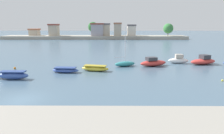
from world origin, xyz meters
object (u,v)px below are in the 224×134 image
object	(u,v)px
moored_boat_8	(203,61)
mooring_buoy_2	(222,80)
moored_boat_2	(13,75)
moored_boat_6	(153,63)
moored_boat_3	(65,70)
moored_boat_4	(95,68)
mooring_buoy_1	(15,68)
moored_boat_7	(178,60)
moored_boat_5	(125,64)

from	to	relation	value
moored_boat_8	mooring_buoy_2	size ratio (longest dim) A/B	22.59
moored_boat_2	moored_boat_6	bearing A→B (deg)	23.95
moored_boat_2	moored_boat_3	size ratio (longest dim) A/B	1.00
moored_boat_2	moored_boat_3	xyz separation A→B (m)	(6.56, 3.94, -0.16)
moored_boat_6	mooring_buoy_2	bearing A→B (deg)	-72.33
moored_boat_8	mooring_buoy_2	xyz separation A→B (m)	(-2.52, -11.72, -0.53)
moored_boat_4	mooring_buoy_2	world-z (taller)	moored_boat_4
moored_boat_3	moored_boat_8	world-z (taller)	moored_boat_8
moored_boat_2	moored_boat_8	distance (m)	33.77
moored_boat_2	moored_boat_6	distance (m)	23.69
moored_boat_2	mooring_buoy_1	xyz separation A→B (m)	(-2.92, 6.26, -0.37)
mooring_buoy_1	moored_boat_3	bearing A→B (deg)	-13.78
moored_boat_7	mooring_buoy_1	xyz separation A→B (m)	(-30.33, -5.39, -0.49)
mooring_buoy_1	moored_boat_8	bearing A→B (deg)	7.37
moored_boat_4	moored_boat_5	world-z (taller)	moored_boat_5
moored_boat_8	mooring_buoy_1	bearing A→B (deg)	170.24
moored_boat_4	moored_boat_8	size ratio (longest dim) A/B	0.83
moored_boat_2	moored_boat_3	bearing A→B (deg)	32.20
mooring_buoy_2	moored_boat_6	bearing A→B (deg)	127.11
moored_boat_5	moored_boat_7	size ratio (longest dim) A/B	1.82
moored_boat_4	moored_boat_7	xyz separation A→B (m)	(16.11, 6.61, 0.23)
moored_boat_3	moored_boat_4	distance (m)	4.87
moored_boat_5	mooring_buoy_1	xyz separation A→B (m)	(-19.45, -2.50, -0.31)
moored_boat_5	moored_boat_8	xyz separation A→B (m)	(15.47, 2.02, 0.16)
moored_boat_6	moored_boat_7	xyz separation A→B (m)	(5.56, 2.51, 0.05)
moored_boat_6	mooring_buoy_2	world-z (taller)	moored_boat_6
moored_boat_4	mooring_buoy_2	size ratio (longest dim) A/B	18.70
moored_boat_3	moored_boat_8	bearing A→B (deg)	18.46
moored_boat_6	mooring_buoy_1	distance (m)	24.94
moored_boat_6	mooring_buoy_2	distance (m)	12.66
moored_boat_7	moored_boat_5	bearing A→B (deg)	-163.09
moored_boat_3	mooring_buoy_1	bearing A→B (deg)	169.64
moored_boat_7	moored_boat_8	bearing A→B (deg)	-8.80
moored_boat_6	moored_boat_2	bearing A→B (deg)	-176.72
moored_boat_3	moored_boat_5	bearing A→B (deg)	29.22
moored_boat_2	moored_boat_4	distance (m)	12.38
moored_boat_7	mooring_buoy_1	size ratio (longest dim) A/B	10.08
moored_boat_3	moored_boat_6	distance (m)	16.15
moored_boat_6	mooring_buoy_1	xyz separation A→B (m)	(-24.77, -2.88, -0.44)
moored_boat_8	moored_boat_3	bearing A→B (deg)	177.92
moored_boat_4	mooring_buoy_2	distance (m)	19.13
moored_boat_3	moored_boat_5	distance (m)	11.08
moored_boat_3	moored_boat_4	xyz separation A→B (m)	(4.74, 1.10, 0.05)
moored_boat_2	moored_boat_6	world-z (taller)	moored_boat_6
moored_boat_2	mooring_buoy_2	world-z (taller)	moored_boat_2
moored_boat_5	moored_boat_3	bearing A→B (deg)	-172.83
moored_boat_2	moored_boat_8	world-z (taller)	moored_boat_8
moored_boat_2	mooring_buoy_2	size ratio (longest dim) A/B	16.90
moored_boat_2	moored_boat_3	distance (m)	7.66
moored_boat_6	moored_boat_8	size ratio (longest dim) A/B	0.96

